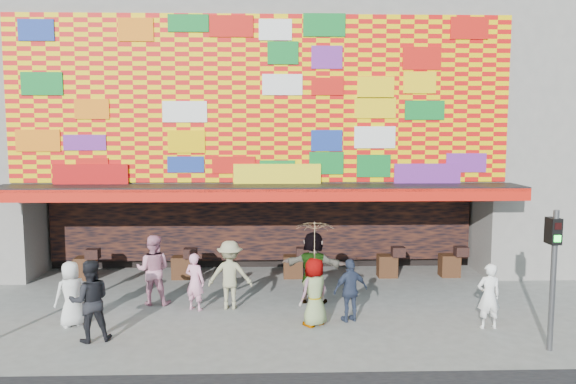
# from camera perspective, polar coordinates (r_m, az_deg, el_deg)

# --- Properties ---
(ground) EXTENTS (90.00, 90.00, 0.00)m
(ground) POSITION_cam_1_polar(r_m,az_deg,el_deg) (13.59, -3.04, -13.68)
(ground) COLOR slate
(ground) RESTS_ON ground
(shop_building) EXTENTS (15.20, 9.40, 10.00)m
(shop_building) POSITION_cam_1_polar(r_m,az_deg,el_deg) (20.96, -2.63, 7.89)
(shop_building) COLOR gray
(shop_building) RESTS_ON ground
(signal_right) EXTENTS (0.22, 0.20, 3.00)m
(signal_right) POSITION_cam_1_polar(r_m,az_deg,el_deg) (13.01, 25.39, -6.64)
(signal_right) COLOR #59595B
(signal_right) RESTS_ON ground
(ped_a) EXTENTS (0.91, 0.87, 1.56)m
(ped_a) POSITION_cam_1_polar(r_m,az_deg,el_deg) (14.44, -21.16, -9.63)
(ped_a) COLOR silver
(ped_a) RESTS_ON ground
(ped_b) EXTENTS (0.65, 0.56, 1.50)m
(ped_b) POSITION_cam_1_polar(r_m,az_deg,el_deg) (14.87, -9.44, -8.97)
(ped_b) COLOR pink
(ped_b) RESTS_ON ground
(ped_c) EXTENTS (1.05, 0.93, 1.82)m
(ped_c) POSITION_cam_1_polar(r_m,az_deg,el_deg) (13.28, -19.47, -10.38)
(ped_c) COLOR black
(ped_c) RESTS_ON ground
(ped_d) EXTENTS (1.18, 0.71, 1.79)m
(ped_d) POSITION_cam_1_polar(r_m,az_deg,el_deg) (14.84, -5.91, -8.36)
(ped_d) COLOR tan
(ped_d) RESTS_ON ground
(ped_e) EXTENTS (0.98, 0.67, 1.54)m
(ped_e) POSITION_cam_1_polar(r_m,az_deg,el_deg) (13.92, 6.36, -9.88)
(ped_e) COLOR #2E3851
(ped_e) RESTS_ON ground
(ped_f) EXTENTS (1.89, 1.03, 1.95)m
(ped_f) POSITION_cam_1_polar(r_m,az_deg,el_deg) (15.24, 2.60, -7.64)
(ped_f) COLOR gray
(ped_f) RESTS_ON ground
(ped_g) EXTENTS (0.95, 0.90, 1.63)m
(ped_g) POSITION_cam_1_polar(r_m,az_deg,el_deg) (13.54, 2.71, -10.11)
(ped_g) COLOR gray
(ped_g) RESTS_ON ground
(ped_h) EXTENTS (0.59, 0.41, 1.55)m
(ped_h) POSITION_cam_1_polar(r_m,az_deg,el_deg) (14.16, 19.73, -9.92)
(ped_h) COLOR white
(ped_h) RESTS_ON ground
(ped_i) EXTENTS (0.94, 0.75, 1.87)m
(ped_i) POSITION_cam_1_polar(r_m,az_deg,el_deg) (15.52, -13.53, -7.69)
(ped_i) COLOR #CF869F
(ped_i) RESTS_ON ground
(parasol) EXTENTS (0.97, 0.98, 1.77)m
(parasol) POSITION_cam_1_polar(r_m,az_deg,el_deg) (13.23, 2.73, -4.73)
(parasol) COLOR #E0BB8D
(parasol) RESTS_ON ground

